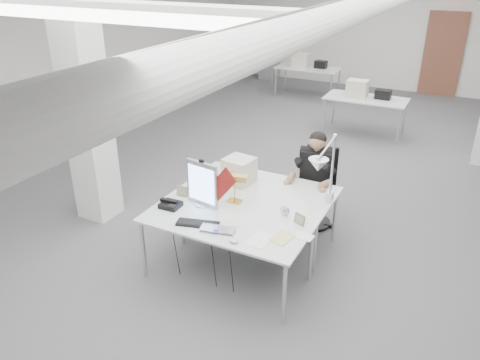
% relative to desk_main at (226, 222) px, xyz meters
% --- Properties ---
extents(room_shell, '(10.04, 14.04, 3.24)m').
position_rel_desk_main_xyz_m(room_shell, '(0.04, 2.63, 0.95)').
color(room_shell, '#4D4D4F').
rests_on(room_shell, ground).
extents(desk_main, '(1.80, 0.90, 0.02)m').
position_rel_desk_main_xyz_m(desk_main, '(0.00, 0.00, 0.00)').
color(desk_main, silver).
rests_on(desk_main, room_shell).
extents(desk_second, '(1.80, 0.90, 0.02)m').
position_rel_desk_main_xyz_m(desk_second, '(0.00, 0.90, 0.00)').
color(desk_second, silver).
rests_on(desk_second, room_shell).
extents(bg_desk_a, '(1.60, 0.80, 0.02)m').
position_rel_desk_main_xyz_m(bg_desk_a, '(0.20, 5.50, 0.00)').
color(bg_desk_a, silver).
rests_on(bg_desk_a, room_shell).
extents(bg_desk_b, '(1.60, 0.80, 0.02)m').
position_rel_desk_main_xyz_m(bg_desk_b, '(-1.80, 7.70, 0.00)').
color(bg_desk_b, silver).
rests_on(bg_desk_b, room_shell).
extents(filing_cabinet, '(0.45, 0.55, 1.20)m').
position_rel_desk_main_xyz_m(filing_cabinet, '(-3.50, 9.15, -0.14)').
color(filing_cabinet, gray).
rests_on(filing_cabinet, room_shell).
extents(office_chair, '(0.62, 0.62, 1.10)m').
position_rel_desk_main_xyz_m(office_chair, '(0.47, 1.58, -0.19)').
color(office_chair, black).
rests_on(office_chair, room_shell).
extents(seated_person, '(0.57, 0.67, 0.91)m').
position_rel_desk_main_xyz_m(seated_person, '(0.47, 1.53, 0.16)').
color(seated_person, black).
rests_on(seated_person, office_chair).
extents(monitor, '(0.42, 0.11, 0.52)m').
position_rel_desk_main_xyz_m(monitor, '(-0.41, 0.20, 0.27)').
color(monitor, '#AFAEB3').
rests_on(monitor, desk_main).
extents(pennant, '(0.44, 0.12, 0.48)m').
position_rel_desk_main_xyz_m(pennant, '(-0.15, 0.17, 0.32)').
color(pennant, maroon).
rests_on(pennant, monitor).
extents(keyboard, '(0.47, 0.26, 0.02)m').
position_rel_desk_main_xyz_m(keyboard, '(-0.23, -0.21, 0.02)').
color(keyboard, black).
rests_on(keyboard, desk_main).
extents(laptop, '(0.40, 0.31, 0.03)m').
position_rel_desk_main_xyz_m(laptop, '(0.03, -0.27, 0.03)').
color(laptop, '#B5B5BA').
rests_on(laptop, desk_main).
extents(mouse, '(0.11, 0.08, 0.04)m').
position_rel_desk_main_xyz_m(mouse, '(0.27, -0.34, 0.03)').
color(mouse, silver).
rests_on(mouse, desk_main).
extents(bankers_lamp, '(0.29, 0.18, 0.31)m').
position_rel_desk_main_xyz_m(bankers_lamp, '(-0.12, 0.42, 0.17)').
color(bankers_lamp, gold).
rests_on(bankers_lamp, desk_main).
extents(desk_phone, '(0.22, 0.20, 0.05)m').
position_rel_desk_main_xyz_m(desk_phone, '(-0.70, -0.02, 0.04)').
color(desk_phone, black).
rests_on(desk_phone, desk_main).
extents(picture_frame_left, '(0.15, 0.04, 0.12)m').
position_rel_desk_main_xyz_m(picture_frame_left, '(-0.73, 0.27, 0.07)').
color(picture_frame_left, '#AA8949').
rests_on(picture_frame_left, desk_main).
extents(picture_frame_right, '(0.14, 0.09, 0.11)m').
position_rel_desk_main_xyz_m(picture_frame_right, '(0.72, 0.29, 0.07)').
color(picture_frame_right, olive).
rests_on(picture_frame_right, desk_main).
extents(desk_clock, '(0.11, 0.06, 0.10)m').
position_rel_desk_main_xyz_m(desk_clock, '(0.51, 0.40, 0.06)').
color(desk_clock, '#A4A4A8').
rests_on(desk_clock, desk_main).
extents(paper_stack_a, '(0.23, 0.30, 0.01)m').
position_rel_desk_main_xyz_m(paper_stack_a, '(0.49, -0.18, 0.02)').
color(paper_stack_a, white).
rests_on(paper_stack_a, desk_main).
extents(paper_stack_b, '(0.22, 0.28, 0.01)m').
position_rel_desk_main_xyz_m(paper_stack_b, '(0.66, -0.05, 0.02)').
color(paper_stack_b, '#D6D37F').
rests_on(paper_stack_b, desk_main).
extents(paper_stack_c, '(0.20, 0.15, 0.01)m').
position_rel_desk_main_xyz_m(paper_stack_c, '(0.85, 0.07, 0.02)').
color(paper_stack_c, white).
rests_on(paper_stack_c, desk_main).
extents(beige_monitor, '(0.38, 0.36, 0.32)m').
position_rel_desk_main_xyz_m(beige_monitor, '(-0.31, 0.90, 0.17)').
color(beige_monitor, beige).
rests_on(beige_monitor, desk_second).
extents(architect_lamp, '(0.25, 0.68, 0.86)m').
position_rel_desk_main_xyz_m(architect_lamp, '(0.85, 0.67, 0.44)').
color(architect_lamp, '#B8B9BD').
rests_on(architect_lamp, desk_second).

